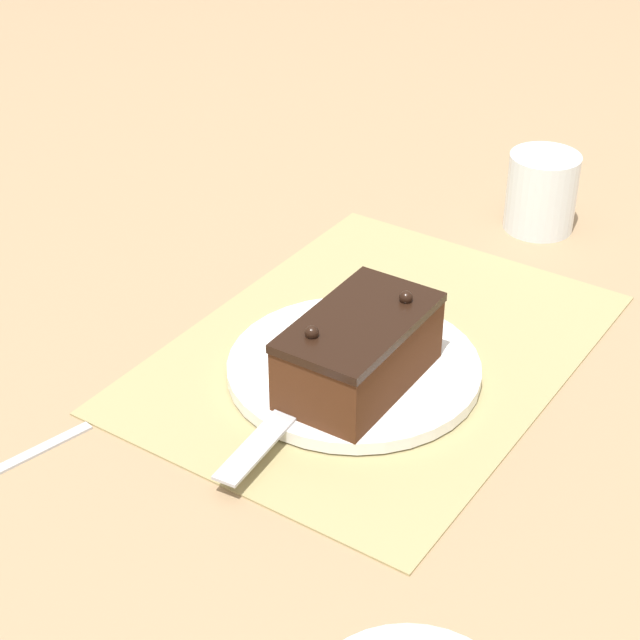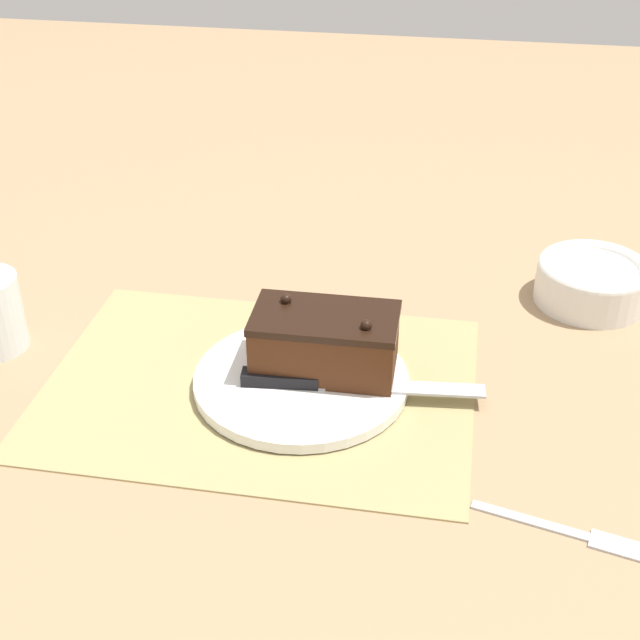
{
  "view_description": "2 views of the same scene",
  "coord_description": "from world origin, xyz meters",
  "px_view_note": "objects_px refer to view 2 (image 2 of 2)",
  "views": [
    {
      "loc": [
        0.72,
        0.42,
        0.57
      ],
      "look_at": [
        0.06,
        -0.02,
        0.06
      ],
      "focal_mm": 60.0,
      "sensor_mm": 36.0,
      "label": 1
    },
    {
      "loc": [
        0.2,
        -0.76,
        0.57
      ],
      "look_at": [
        0.06,
        0.03,
        0.07
      ],
      "focal_mm": 50.0,
      "sensor_mm": 36.0,
      "label": 2
    }
  ],
  "objects_px": {
    "chocolate_cake": "(325,341)",
    "cake_plate": "(301,380)",
    "serving_knife": "(321,382)",
    "small_bowl": "(592,280)",
    "dessert_fork": "(571,531)"
  },
  "relations": [
    {
      "from": "chocolate_cake",
      "to": "cake_plate",
      "type": "bearing_deg",
      "value": -140.12
    },
    {
      "from": "cake_plate",
      "to": "serving_knife",
      "type": "height_order",
      "value": "serving_knife"
    },
    {
      "from": "small_bowl",
      "to": "dessert_fork",
      "type": "relative_size",
      "value": 0.92
    },
    {
      "from": "cake_plate",
      "to": "serving_knife",
      "type": "xyz_separation_m",
      "value": [
        0.02,
        -0.01,
        0.01
      ]
    },
    {
      "from": "serving_knife",
      "to": "dessert_fork",
      "type": "distance_m",
      "value": 0.3
    },
    {
      "from": "serving_knife",
      "to": "small_bowl",
      "type": "xyz_separation_m",
      "value": [
        0.3,
        0.26,
        0.01
      ]
    },
    {
      "from": "chocolate_cake",
      "to": "dessert_fork",
      "type": "height_order",
      "value": "chocolate_cake"
    },
    {
      "from": "cake_plate",
      "to": "serving_knife",
      "type": "relative_size",
      "value": 0.9
    },
    {
      "from": "serving_knife",
      "to": "small_bowl",
      "type": "relative_size",
      "value": 1.86
    },
    {
      "from": "cake_plate",
      "to": "dessert_fork",
      "type": "relative_size",
      "value": 1.54
    },
    {
      "from": "dessert_fork",
      "to": "cake_plate",
      "type": "bearing_deg",
      "value": -108.5
    },
    {
      "from": "serving_knife",
      "to": "dessert_fork",
      "type": "bearing_deg",
      "value": 52.58
    },
    {
      "from": "cake_plate",
      "to": "chocolate_cake",
      "type": "relative_size",
      "value": 1.48
    },
    {
      "from": "cake_plate",
      "to": "dessert_fork",
      "type": "height_order",
      "value": "cake_plate"
    },
    {
      "from": "cake_plate",
      "to": "small_bowl",
      "type": "relative_size",
      "value": 1.68
    }
  ]
}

